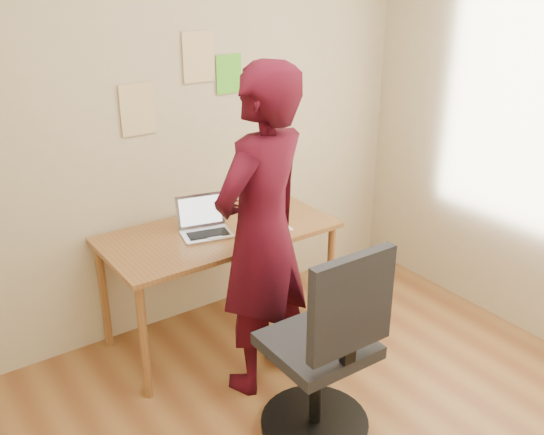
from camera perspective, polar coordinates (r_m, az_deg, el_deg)
room at (r=2.36m, az=9.35°, el=0.44°), size 3.58×3.58×2.78m
desk at (r=3.72m, az=-5.02°, el=-2.41°), size 1.40×0.70×0.74m
laptop at (r=3.64m, az=-6.40°, el=-0.69°), size 0.34×0.32×0.21m
paper_sheet at (r=3.74m, az=-0.23°, el=-0.65°), size 0.23×0.30×0.00m
phone at (r=3.69m, az=0.39°, el=-0.95°), size 0.07×0.13×0.01m
wall_note_left at (r=3.64m, az=-12.54°, el=9.89°), size 0.21×0.00×0.30m
wall_note_mid at (r=3.76m, az=-6.92°, el=14.77°), size 0.21×0.00×0.30m
wall_note_right at (r=3.88m, az=-4.06°, el=13.31°), size 0.18×0.00×0.24m
office_chair at (r=3.03m, az=5.10°, el=-13.06°), size 0.56×0.56×1.08m
person at (r=3.20m, az=-0.98°, el=-1.59°), size 0.77×0.63×1.82m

